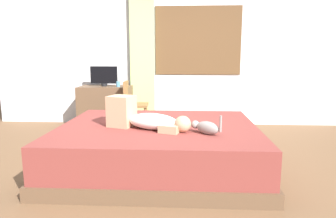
{
  "coord_description": "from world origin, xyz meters",
  "views": [
    {
      "loc": [
        0.37,
        -3.17,
        1.28
      ],
      "look_at": [
        0.18,
        0.35,
        0.65
      ],
      "focal_mm": 32.31,
      "sensor_mm": 36.0,
      "label": 1
    }
  ],
  "objects_px": {
    "cat": "(206,127)",
    "desk": "(106,107)",
    "person_lying": "(144,118)",
    "tv_monitor": "(104,76)",
    "bed": "(158,146)",
    "cup": "(118,84)",
    "chair_by_desk": "(132,102)"
  },
  "relations": [
    {
      "from": "cat",
      "to": "desk",
      "type": "xyz_separation_m",
      "value": [
        -1.63,
        2.31,
        -0.2
      ]
    },
    {
      "from": "person_lying",
      "to": "tv_monitor",
      "type": "relative_size",
      "value": 1.93
    },
    {
      "from": "bed",
      "to": "person_lying",
      "type": "height_order",
      "value": "person_lying"
    },
    {
      "from": "bed",
      "to": "tv_monitor",
      "type": "height_order",
      "value": "tv_monitor"
    },
    {
      "from": "person_lying",
      "to": "cup",
      "type": "relative_size",
      "value": 9.96
    },
    {
      "from": "bed",
      "to": "cat",
      "type": "height_order",
      "value": "cat"
    },
    {
      "from": "chair_by_desk",
      "to": "tv_monitor",
      "type": "bearing_deg",
      "value": 149.28
    },
    {
      "from": "bed",
      "to": "desk",
      "type": "height_order",
      "value": "desk"
    },
    {
      "from": "bed",
      "to": "cat",
      "type": "relative_size",
      "value": 7.62
    },
    {
      "from": "desk",
      "to": "tv_monitor",
      "type": "relative_size",
      "value": 1.87
    },
    {
      "from": "person_lying",
      "to": "cat",
      "type": "height_order",
      "value": "person_lying"
    },
    {
      "from": "cat",
      "to": "tv_monitor",
      "type": "xyz_separation_m",
      "value": [
        -1.64,
        2.31,
        0.35
      ]
    },
    {
      "from": "tv_monitor",
      "to": "desk",
      "type": "bearing_deg",
      "value": 0.0
    },
    {
      "from": "desk",
      "to": "person_lying",
      "type": "bearing_deg",
      "value": -65.15
    },
    {
      "from": "chair_by_desk",
      "to": "cup",
      "type": "bearing_deg",
      "value": 138.83
    },
    {
      "from": "desk",
      "to": "cup",
      "type": "distance_m",
      "value": 0.49
    },
    {
      "from": "cup",
      "to": "person_lying",
      "type": "bearing_deg",
      "value": -70.26
    },
    {
      "from": "desk",
      "to": "cup",
      "type": "xyz_separation_m",
      "value": [
        0.25,
        -0.08,
        0.42
      ]
    },
    {
      "from": "person_lying",
      "to": "cat",
      "type": "xyz_separation_m",
      "value": [
        0.65,
        -0.2,
        -0.05
      ]
    },
    {
      "from": "tv_monitor",
      "to": "cup",
      "type": "relative_size",
      "value": 5.16
    },
    {
      "from": "tv_monitor",
      "to": "cup",
      "type": "xyz_separation_m",
      "value": [
        0.27,
        -0.08,
        -0.14
      ]
    },
    {
      "from": "cat",
      "to": "bed",
      "type": "bearing_deg",
      "value": 144.47
    },
    {
      "from": "chair_by_desk",
      "to": "person_lying",
      "type": "bearing_deg",
      "value": -76.02
    },
    {
      "from": "tv_monitor",
      "to": "chair_by_desk",
      "type": "bearing_deg",
      "value": -30.72
    },
    {
      "from": "desk",
      "to": "tv_monitor",
      "type": "height_order",
      "value": "tv_monitor"
    },
    {
      "from": "bed",
      "to": "person_lying",
      "type": "xyz_separation_m",
      "value": [
        -0.13,
        -0.16,
        0.37
      ]
    },
    {
      "from": "cup",
      "to": "chair_by_desk",
      "type": "height_order",
      "value": "chair_by_desk"
    },
    {
      "from": "cup",
      "to": "desk",
      "type": "bearing_deg",
      "value": 162.55
    },
    {
      "from": "person_lying",
      "to": "tv_monitor",
      "type": "bearing_deg",
      "value": 115.25
    },
    {
      "from": "cup",
      "to": "cat",
      "type": "bearing_deg",
      "value": -58.37
    },
    {
      "from": "bed",
      "to": "cup",
      "type": "height_order",
      "value": "cup"
    },
    {
      "from": "cat",
      "to": "chair_by_desk",
      "type": "bearing_deg",
      "value": 118.8
    }
  ]
}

